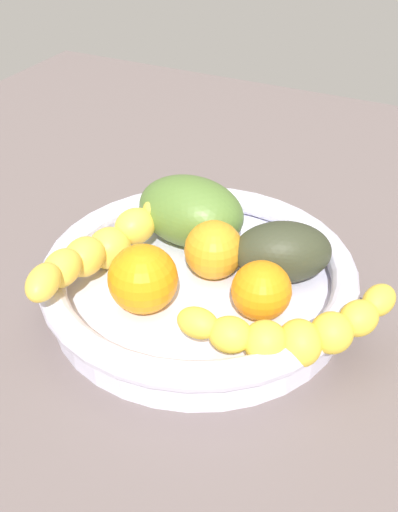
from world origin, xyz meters
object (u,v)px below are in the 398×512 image
Objects in this scene: fruit_bowl at (199,280)px; avocado_dark at (282,252)px; orange_front at (214,250)px; orange_mid_right at (261,291)px; mango_green at (191,211)px; orange_mid_left at (143,279)px; banana_draped_right at (115,240)px; banana_draped_left at (296,331)px.

avocado_dark reaches higher than fruit_bowl.
orange_front reaches higher than orange_mid_right.
fruit_bowl is 5.60× the size of orange_mid_right.
orange_mid_left is at bearing 95.63° from mango_green.
orange_front is 6.51cm from mango_green.
mango_green is at bearing -118.64° from banana_draped_right.
fruit_bowl is at bearing -168.27° from banana_draped_right.
orange_mid_left is at bearing 144.44° from banana_draped_right.
banana_draped_left is 1.73× the size of avocado_dark.
orange_mid_right is 0.58× the size of avocado_dark.
orange_mid_left is 10.59cm from orange_mid_right.
orange_mid_right is (4.44, -3.40, 0.20)cm from banana_draped_left.
banana_draped_right is (19.79, -3.60, 0.95)cm from banana_draped_left.
banana_draped_right and orange_mid_left have the same top height.
orange_mid_left is 0.55× the size of mango_green.
orange_mid_left is 11.80cm from mango_green.
mango_green is at bearing -36.42° from banana_draped_left.
banana_draped_left is at bearing 155.27° from fruit_bowl.
mango_green is at bearing -84.37° from orange_mid_left.
orange_front is 0.50× the size of mango_green.
banana_draped_left is 2.55× the size of orange_mid_left.
banana_draped_right is 4.49× the size of orange_mid_right.
banana_draped_right is at bearing 21.07° from avocado_dark.
fruit_bowl is 4.78× the size of orange_mid_left.
orange_mid_right is at bearing 164.91° from fruit_bowl.
orange_front is (-0.75, -1.71, 2.73)cm from fruit_bowl.
banana_draped_left is at bearing -178.83° from orange_mid_left.
avocado_dark is at bearing -149.06° from fruit_bowl.
orange_mid_left is at bearing 45.14° from avocado_dark.
orange_mid_left reaches higher than orange_front.
orange_mid_left is at bearing 1.17° from banana_draped_left.
mango_green reaches higher than banana_draped_left.
fruit_bowl is at bearing -15.09° from orange_mid_right.
orange_front is 7.31cm from orange_mid_right.
avocado_dark is (-10.82, 2.03, -0.54)cm from mango_green.
orange_front is at bearing -29.71° from orange_mid_right.
banana_draped_right is 6.70cm from orange_mid_left.
banana_draped_left is at bearing 116.47° from avocado_dark.
banana_draped_right reaches higher than fruit_bowl.
banana_draped_right reaches higher than orange_front.
mango_green is at bearing -36.00° from orange_mid_right.
fruit_bowl is at bearing -24.73° from banana_draped_left.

